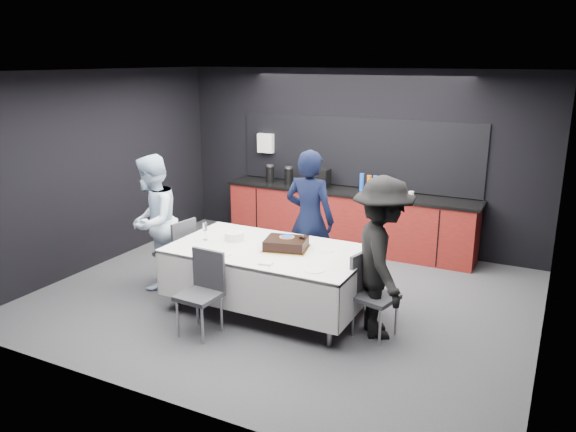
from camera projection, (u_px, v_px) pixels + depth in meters
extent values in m
plane|color=#404045|center=(284.00, 297.00, 7.18)|extent=(6.00, 6.00, 0.00)
cube|color=white|center=(284.00, 71.00, 6.42)|extent=(6.00, 5.00, 0.04)
cube|color=black|center=(356.00, 159.00, 8.95)|extent=(6.00, 0.04, 2.80)
cube|color=black|center=(147.00, 251.00, 4.65)|extent=(6.00, 0.04, 2.80)
cube|color=black|center=(100.00, 169.00, 8.11)|extent=(0.04, 5.00, 2.80)
cube|color=black|center=(556.00, 222.00, 5.50)|extent=(0.04, 5.00, 2.80)
cube|color=maroon|center=(347.00, 220.00, 8.95)|extent=(4.00, 0.60, 0.90)
cube|color=black|center=(348.00, 192.00, 8.82)|extent=(4.10, 0.64, 0.04)
cube|color=black|center=(356.00, 153.00, 8.90)|extent=(4.00, 0.03, 1.10)
cube|color=white|center=(266.00, 143.00, 9.54)|extent=(0.28, 0.12, 0.32)
cylinder|color=black|center=(270.00, 174.00, 9.39)|extent=(0.14, 0.14, 0.26)
cylinder|color=black|center=(289.00, 176.00, 9.24)|extent=(0.14, 0.14, 0.26)
cube|color=black|center=(319.00, 178.00, 8.99)|extent=(0.32, 0.24, 0.30)
cylinder|color=blue|center=(362.00, 182.00, 8.73)|extent=(0.07, 0.07, 0.28)
cylinder|color=orange|center=(369.00, 184.00, 8.68)|extent=(0.07, 0.07, 0.26)
cylinder|color=blue|center=(375.00, 185.00, 8.57)|extent=(0.07, 0.07, 0.28)
cylinder|color=white|center=(395.00, 193.00, 8.48)|extent=(0.08, 0.08, 0.09)
cylinder|color=white|center=(403.00, 194.00, 8.42)|extent=(0.08, 0.08, 0.09)
cylinder|color=white|center=(411.00, 194.00, 8.37)|extent=(0.08, 0.08, 0.09)
cylinder|color=#99999E|center=(270.00, 166.00, 9.35)|extent=(0.12, 0.12, 0.03)
cylinder|color=#99999E|center=(289.00, 168.00, 9.20)|extent=(0.12, 0.12, 0.03)
cylinder|color=#99999E|center=(176.00, 280.00, 6.74)|extent=(0.06, 0.06, 0.75)
cylinder|color=#99999E|center=(222.00, 255.00, 7.60)|extent=(0.06, 0.06, 0.75)
cylinder|color=#99999E|center=(330.00, 313.00, 5.87)|extent=(0.06, 0.06, 0.75)
cylinder|color=#99999E|center=(362.00, 280.00, 6.73)|extent=(0.06, 0.06, 0.75)
cube|color=silver|center=(269.00, 250.00, 6.63)|extent=(2.32, 1.32, 0.04)
cube|color=silver|center=(241.00, 290.00, 6.14)|extent=(2.32, 0.02, 0.55)
cube|color=silver|center=(293.00, 254.00, 7.26)|extent=(2.32, 0.02, 0.55)
cube|color=silver|center=(191.00, 256.00, 7.20)|extent=(0.02, 1.32, 0.55)
cube|color=silver|center=(360.00, 288.00, 6.20)|extent=(0.02, 1.32, 0.55)
cube|color=gold|center=(286.00, 249.00, 6.60)|extent=(0.59, 0.52, 0.01)
cube|color=black|center=(286.00, 244.00, 6.58)|extent=(0.55, 0.48, 0.10)
cube|color=black|center=(286.00, 239.00, 6.56)|extent=(0.55, 0.48, 0.01)
cylinder|color=orange|center=(287.00, 237.00, 6.62)|extent=(0.18, 0.18, 0.00)
cylinder|color=blue|center=(287.00, 237.00, 6.62)|extent=(0.15, 0.15, 0.01)
sphere|color=black|center=(304.00, 237.00, 6.58)|extent=(0.04, 0.04, 0.04)
sphere|color=black|center=(304.00, 238.00, 6.54)|extent=(0.04, 0.04, 0.04)
sphere|color=black|center=(301.00, 237.00, 6.56)|extent=(0.04, 0.04, 0.04)
cylinder|color=white|center=(234.00, 236.00, 6.91)|extent=(0.24, 0.24, 0.10)
cylinder|color=white|center=(225.00, 254.00, 6.42)|extent=(0.18, 0.18, 0.01)
cylinder|color=white|center=(326.00, 250.00, 6.55)|extent=(0.19, 0.19, 0.01)
cylinder|color=white|center=(314.00, 270.00, 5.93)|extent=(0.21, 0.21, 0.01)
cylinder|color=white|center=(298.00, 238.00, 7.01)|extent=(0.20, 0.20, 0.01)
cube|color=white|center=(266.00, 263.00, 6.10)|extent=(0.16, 0.12, 0.02)
cylinder|color=white|center=(205.00, 240.00, 6.93)|extent=(0.06, 0.06, 0.00)
cylinder|color=white|center=(205.00, 235.00, 6.91)|extent=(0.01, 0.01, 0.12)
cylinder|color=white|center=(205.00, 226.00, 6.88)|extent=(0.05, 0.05, 0.10)
cube|color=#2F3035|center=(175.00, 253.00, 7.44)|extent=(0.48, 0.48, 0.05)
cube|color=#2F3035|center=(184.00, 238.00, 7.27)|extent=(0.10, 0.42, 0.45)
cylinder|color=#99999E|center=(176.00, 263.00, 7.73)|extent=(0.03, 0.03, 0.44)
cylinder|color=#99999E|center=(158.00, 270.00, 7.47)|extent=(0.03, 0.03, 0.44)
cylinder|color=#99999E|center=(194.00, 268.00, 7.54)|extent=(0.03, 0.03, 0.44)
cylinder|color=#99999E|center=(176.00, 276.00, 7.28)|extent=(0.03, 0.03, 0.44)
cube|color=#2F3035|center=(376.00, 297.00, 6.07)|extent=(0.51, 0.51, 0.05)
cube|color=#2F3035|center=(362.00, 272.00, 6.12)|extent=(0.14, 0.42, 0.45)
cylinder|color=#99999E|center=(380.00, 327.00, 5.90)|extent=(0.03, 0.03, 0.44)
cylinder|color=#99999E|center=(396.00, 316.00, 6.15)|extent=(0.03, 0.03, 0.44)
cylinder|color=#99999E|center=(353.00, 318.00, 6.11)|extent=(0.03, 0.03, 0.44)
cylinder|color=#99999E|center=(370.00, 307.00, 6.36)|extent=(0.03, 0.03, 0.44)
cube|color=#2F3035|center=(199.00, 296.00, 6.10)|extent=(0.44, 0.44, 0.05)
cube|color=#2F3035|center=(209.00, 269.00, 6.19)|extent=(0.42, 0.06, 0.45)
cylinder|color=#99999E|center=(178.00, 318.00, 6.10)|extent=(0.03, 0.03, 0.44)
cylinder|color=#99999E|center=(203.00, 325.00, 5.94)|extent=(0.03, 0.03, 0.44)
cylinder|color=#99999E|center=(197.00, 306.00, 6.39)|extent=(0.03, 0.03, 0.44)
cylinder|color=#99999E|center=(222.00, 313.00, 6.23)|extent=(0.03, 0.03, 0.44)
imported|color=black|center=(310.00, 220.00, 7.27)|extent=(0.68, 0.45, 1.84)
imported|color=#C7E0FA|center=(153.00, 222.00, 7.33)|extent=(0.91, 1.03, 1.76)
imported|color=black|center=(382.00, 258.00, 5.99)|extent=(1.14, 1.32, 1.77)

